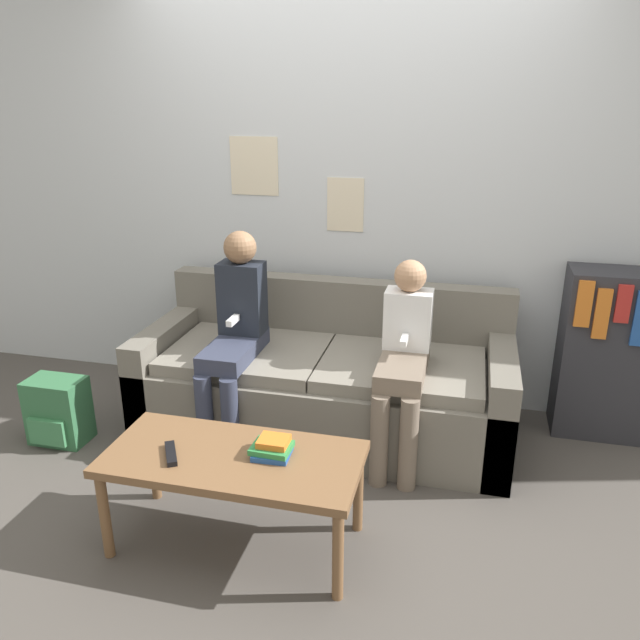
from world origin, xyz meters
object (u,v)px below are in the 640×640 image
Objects in this scene: coffee_table at (233,465)px; person_left at (235,328)px; couch at (326,383)px; bookshelf at (608,354)px; backpack at (58,411)px; person_right at (404,355)px; tv_remote at (171,454)px.

person_left reaches higher than coffee_table.
couch is at bearing 82.47° from coffee_table.
bookshelf is 2.58× the size of backpack.
person_left reaches higher than person_right.
couch is 1.78× the size of person_left.
coffee_table is 0.93× the size of person_left.
person_right is (0.45, -0.21, 0.31)m from couch.
person_left is 1.10× the size of person_right.
bookshelf reaches higher than coffee_table.
person_right reaches higher than backpack.
person_left is 3.10× the size of backpack.
tv_remote is 0.46× the size of backpack.
person_right is 6.21× the size of tv_remote.
bookshelf is at bearing 7.07° from tv_remote.
person_left reaches higher than bookshelf.
bookshelf is at bearing 12.13° from couch.
couch is at bearing 40.93° from tv_remote.
backpack is (-0.93, -0.31, -0.46)m from person_left.
tv_remote is at bearing -31.65° from backpack.
person_left is at bearing 110.00° from coffee_table.
coffee_table is 1.38m from backpack.
backpack is (-1.84, -0.30, -0.40)m from person_right.
person_right is at bearing 17.41° from tv_remote.
backpack is at bearing -164.08° from bookshelf.
couch reaches higher than tv_remote.
tv_remote is 2.38m from bookshelf.
bookshelf reaches higher than backpack.
person_right is (0.91, -0.02, -0.05)m from person_left.
backpack is (-1.01, 0.62, -0.26)m from tv_remote.
tv_remote is at bearing -132.21° from person_right.
coffee_table is 0.26m from tv_remote.
coffee_table is at bearing -14.84° from tv_remote.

